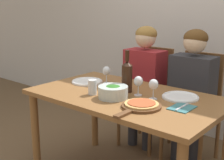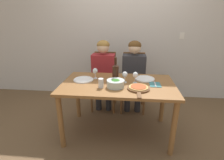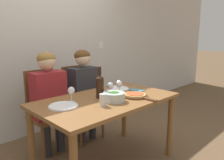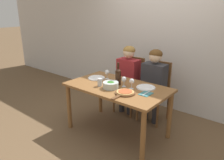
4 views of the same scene
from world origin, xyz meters
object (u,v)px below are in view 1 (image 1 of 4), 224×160
(dinner_plate_left, at_px, (87,81))
(wine_glass_left, at_px, (106,72))
(chair_right, at_px, (196,104))
(chair_left, at_px, (150,94))
(person_man, at_px, (191,85))
(water_tumbler, at_px, (92,87))
(broccoli_bowl, at_px, (113,92))
(dinner_plate_right, at_px, (180,97))
(fork_on_napkin, at_px, (182,108))
(person_woman, at_px, (144,76))
(wine_bottle, at_px, (127,76))
(wine_glass_centre, at_px, (138,82))
(wine_glass_right, at_px, (154,85))
(pizza_on_board, at_px, (141,105))

(dinner_plate_left, height_order, wine_glass_left, wine_glass_left)
(chair_right, height_order, dinner_plate_left, chair_right)
(chair_left, bearing_deg, chair_right, 0.00)
(person_man, height_order, water_tumbler, person_man)
(broccoli_bowl, relative_size, dinner_plate_right, 0.81)
(chair_left, bearing_deg, fork_on_napkin, -45.87)
(chair_right, height_order, person_woman, person_woman)
(wine_bottle, height_order, broccoli_bowl, wine_bottle)
(chair_left, height_order, dinner_plate_left, chair_left)
(person_woman, distance_m, wine_glass_centre, 0.75)
(dinner_plate_left, bearing_deg, chair_left, 75.46)
(person_woman, distance_m, wine_glass_left, 0.53)
(water_tumbler, height_order, fork_on_napkin, water_tumbler)
(wine_glass_centre, distance_m, fork_on_napkin, 0.41)
(fork_on_napkin, bearing_deg, wine_glass_centre, 173.45)
(person_man, bearing_deg, wine_glass_left, -136.68)
(wine_glass_centre, bearing_deg, broccoli_bowl, -122.64)
(chair_left, height_order, broccoli_bowl, chair_left)
(person_man, height_order, dinner_plate_right, person_man)
(wine_glass_right, relative_size, fork_on_napkin, 0.84)
(person_man, xyz_separation_m, broccoli_bowl, (-0.24, -0.80, 0.07))
(pizza_on_board, relative_size, wine_glass_right, 2.73)
(broccoli_bowl, distance_m, water_tumbler, 0.18)
(wine_glass_left, distance_m, water_tumbler, 0.35)
(chair_left, relative_size, chair_right, 1.00)
(person_woman, height_order, wine_glass_left, person_woman)
(person_man, relative_size, dinner_plate_right, 4.53)
(dinner_plate_left, bearing_deg, wine_glass_right, -2.71)
(broccoli_bowl, distance_m, wine_glass_centre, 0.21)
(pizza_on_board, bearing_deg, wine_glass_centre, 128.81)
(dinner_plate_right, xyz_separation_m, pizza_on_board, (-0.10, -0.36, 0.01))
(chair_left, height_order, chair_right, same)
(wine_glass_left, xyz_separation_m, water_tumbler, (0.13, -0.32, -0.05))
(wine_bottle, xyz_separation_m, fork_on_napkin, (0.52, -0.07, -0.13))
(chair_left, distance_m, wine_glass_right, 0.98)
(chair_left, xyz_separation_m, wine_glass_right, (0.52, -0.76, 0.34))
(dinner_plate_left, relative_size, wine_glass_right, 1.80)
(water_tumbler, bearing_deg, wine_glass_left, 112.69)
(fork_on_napkin, bearing_deg, dinner_plate_right, 120.89)
(broccoli_bowl, relative_size, wine_glass_centre, 1.46)
(wine_glass_left, distance_m, fork_on_napkin, 0.83)
(water_tumbler, distance_m, fork_on_napkin, 0.70)
(fork_on_napkin, bearing_deg, wine_glass_left, 168.77)
(wine_glass_left, bearing_deg, wine_glass_centre, -15.49)
(person_man, relative_size, pizza_on_board, 2.99)
(pizza_on_board, relative_size, wine_glass_centre, 2.73)
(wine_glass_centre, bearing_deg, fork_on_napkin, -6.55)
(wine_glass_left, bearing_deg, person_woman, 85.86)
(dinner_plate_left, xyz_separation_m, dinner_plate_right, (0.84, 0.12, 0.00))
(wine_bottle, distance_m, pizza_on_board, 0.40)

